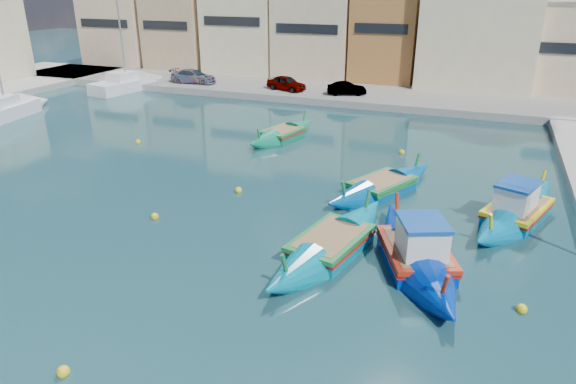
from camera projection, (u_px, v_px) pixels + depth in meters
The scene contains 12 objects.
ground at pixel (129, 270), 18.97m from camera, with size 160.00×160.00×0.00m, color #13363B.
north_quay at pixel (351, 95), 46.41m from camera, with size 80.00×8.00×0.60m, color gray.
north_townhouses at pixel (441, 36), 48.72m from camera, with size 83.20×7.87×10.19m.
parked_cars at pixel (252, 81), 47.83m from camera, with size 19.50×2.62×1.30m.
luzzu_turquoise_cabin at pixel (517, 212), 22.83m from camera, with size 5.00×9.20×2.92m.
luzzu_blue_cabin at pixel (416, 256), 19.16m from camera, with size 5.53×9.03×3.15m.
luzzu_cyan_mid at pixel (382, 187), 25.83m from camera, with size 5.39×8.29×2.45m.
luzzu_green at pixel (283, 135), 34.59m from camera, with size 3.57×7.59×2.32m.
luzzu_blue_south at pixel (331, 246), 20.10m from camera, with size 3.94×9.36×2.63m.
yacht_north at pixel (139, 83), 50.77m from camera, with size 4.12×9.45×12.21m.
yacht_midnorth at pixel (19, 108), 41.12m from camera, with size 3.63×8.49×11.66m.
mooring_buoys at pixel (253, 206), 24.10m from camera, with size 23.26×23.00×0.36m.
Camera 1 is at (11.46, -13.17, 9.91)m, focal length 32.00 mm.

